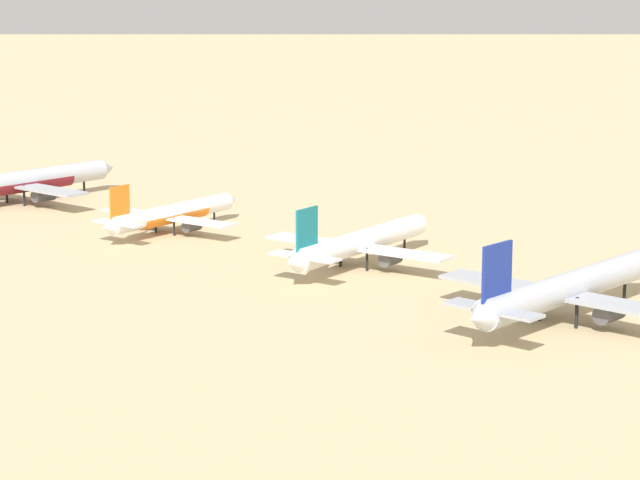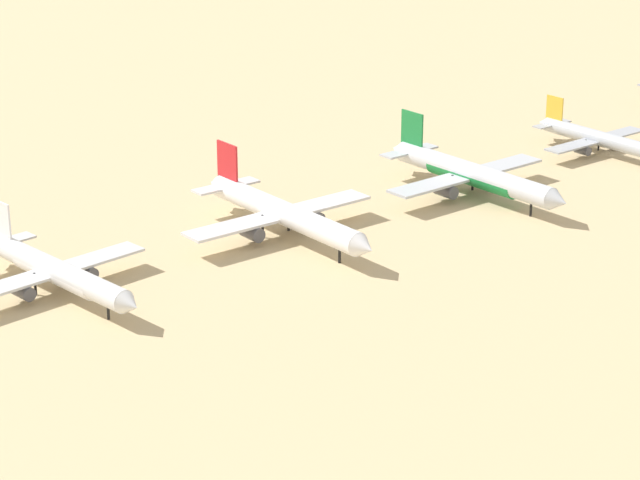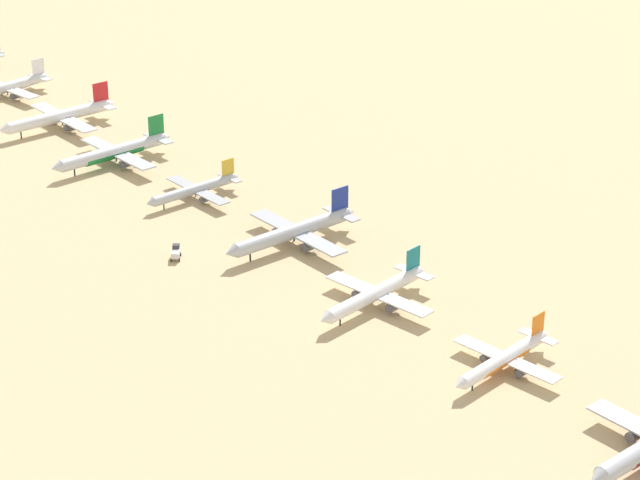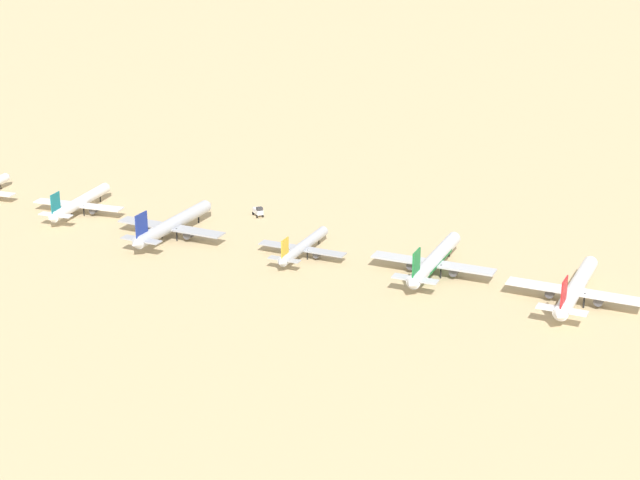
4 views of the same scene
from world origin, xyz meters
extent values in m
plane|color=tan|center=(0.00, 0.00, 0.00)|extent=(2223.35, 2223.35, 0.00)
cylinder|color=white|center=(-2.10, -90.58, 4.98)|extent=(42.68, 4.85, 4.50)
cone|color=white|center=(21.12, -90.77, 4.98)|extent=(3.83, 4.44, 4.41)
cone|color=white|center=(-25.08, -90.40, 4.98)|extent=(3.35, 4.08, 4.05)
cube|color=red|center=(-20.82, -90.43, 10.25)|extent=(6.52, 0.47, 8.29)
cube|color=silver|center=(-21.53, -90.43, 5.43)|extent=(3.91, 14.25, 0.43)
cube|color=silver|center=(-3.88, -90.57, 4.19)|extent=(6.25, 40.33, 0.53)
cylinder|color=#4C4C54|center=(-2.87, -83.47, 2.56)|extent=(5.00, 2.76, 2.72)
cylinder|color=#4C4C54|center=(-2.99, -97.68, 2.56)|extent=(5.00, 2.76, 2.72)
cylinder|color=black|center=(14.10, -90.71, 2.26)|extent=(0.52, 0.52, 4.53)
cylinder|color=black|center=(-5.04, -87.48, 2.26)|extent=(0.52, 0.52, 4.53)
cylinder|color=black|center=(-5.09, -93.64, 2.26)|extent=(0.52, 0.52, 4.53)
cylinder|color=silver|center=(2.39, -45.32, 4.91)|extent=(42.16, 4.86, 4.45)
cone|color=silver|center=(25.32, -45.10, 4.91)|extent=(3.79, 4.39, 4.36)
cone|color=silver|center=(-20.30, -45.54, 4.91)|extent=(3.31, 4.03, 4.00)
cube|color=#197A38|center=(-16.09, -45.50, 10.12)|extent=(6.44, 0.47, 8.19)
cube|color=#B6BBC5|center=(-16.79, -45.51, 5.36)|extent=(3.88, 14.07, 0.42)
cube|color=#B6BBC5|center=(0.64, -45.34, 4.14)|extent=(6.24, 39.83, 0.53)
cylinder|color=#4C4C54|center=(1.51, -38.31, 2.53)|extent=(4.94, 2.74, 2.69)
cylinder|color=#4C4C54|center=(1.64, -52.35, 2.53)|extent=(4.94, 2.74, 2.69)
cylinder|color=black|center=(18.40, -45.17, 2.23)|extent=(0.51, 0.51, 4.47)
cylinder|color=black|center=(-0.56, -42.31, 2.23)|extent=(0.51, 0.51, 4.47)
cylinder|color=black|center=(-0.50, -48.39, 2.23)|extent=(0.51, 0.51, 4.47)
cylinder|color=#197A38|center=(2.39, -45.32, 4.58)|extent=(23.21, 4.68, 4.45)
cylinder|color=#B2B7C1|center=(-0.79, -1.17, 3.74)|extent=(32.04, 3.48, 3.38)
cone|color=#B2B7C1|center=(16.65, -1.12, 3.74)|extent=(2.86, 3.32, 3.31)
cone|color=#B2B7C1|center=(-18.06, -1.22, 3.74)|extent=(2.50, 3.05, 3.04)
cube|color=gold|center=(-14.85, -1.21, 7.70)|extent=(4.89, 0.33, 6.23)
cube|color=#A4A8B2|center=(-15.39, -1.21, 4.08)|extent=(2.88, 10.69, 0.32)
cube|color=#A4A8B2|center=(-2.13, -1.18, 3.15)|extent=(4.54, 30.27, 0.40)
cylinder|color=#4C4C54|center=(-1.43, 4.17, 1.92)|extent=(3.74, 2.06, 2.05)
cylinder|color=#4C4C54|center=(-1.40, -6.51, 1.92)|extent=(3.74, 2.06, 2.05)
cylinder|color=black|center=(11.38, -1.14, 1.70)|extent=(0.39, 0.39, 3.40)
cylinder|color=black|center=(-3.03, 1.14, 1.70)|extent=(0.39, 0.39, 3.40)
cylinder|color=black|center=(-3.01, -3.49, 1.70)|extent=(0.39, 0.39, 3.40)
cylinder|color=#B2B7C1|center=(-2.47, 47.86, 4.98)|extent=(42.73, 5.30, 4.50)
cone|color=#B2B7C1|center=(20.75, 47.42, 4.98)|extent=(3.87, 4.48, 4.41)
cone|color=#B2B7C1|center=(-25.46, 48.29, 4.98)|extent=(3.39, 4.11, 4.05)
cube|color=navy|center=(-21.19, 48.21, 10.25)|extent=(6.52, 0.54, 8.29)
cube|color=#A4A8B2|center=(-21.90, 48.22, 5.43)|extent=(4.06, 14.29, 0.43)
cube|color=#A4A8B2|center=(-4.25, 47.89, 4.19)|extent=(6.68, 40.39, 0.53)
cylinder|color=#4C4C54|center=(-3.17, 54.98, 2.56)|extent=(5.03, 2.82, 2.73)
cylinder|color=#4C4C54|center=(-3.44, 40.77, 2.56)|extent=(5.03, 2.82, 2.73)
cylinder|color=black|center=(13.73, 47.55, 2.26)|extent=(0.52, 0.52, 4.53)
cylinder|color=black|center=(-5.38, 51.00, 2.26)|extent=(0.52, 0.52, 4.53)
cylinder|color=black|center=(-5.49, 44.83, 2.26)|extent=(0.52, 0.52, 4.53)
cylinder|color=white|center=(5.66, 93.17, 4.35)|extent=(37.49, 7.93, 3.94)
cone|color=white|center=(25.84, 95.35, 4.35)|extent=(3.71, 4.19, 3.86)
cone|color=white|center=(-14.32, 91.01, 4.35)|extent=(3.26, 3.83, 3.54)
cube|color=#14727F|center=(-10.61, 91.41, 8.96)|extent=(5.70, 0.97, 7.25)
cube|color=silver|center=(-11.23, 91.34, 4.74)|extent=(4.63, 12.71, 0.37)
cube|color=silver|center=(4.11, 93.00, 3.66)|extent=(8.94, 35.57, 0.47)
cylinder|color=#4C4C54|center=(4.27, 99.27, 2.24)|extent=(4.58, 2.84, 2.38)
cylinder|color=#4C4C54|center=(5.60, 86.91, 2.24)|extent=(4.58, 2.84, 2.38)
cylinder|color=black|center=(19.74, 94.69, 1.98)|extent=(0.46, 0.46, 3.96)
cylinder|color=black|center=(2.79, 95.57, 1.98)|extent=(0.46, 0.46, 3.96)
cylinder|color=black|center=(3.37, 90.21, 1.98)|extent=(0.46, 0.46, 3.96)
cone|color=white|center=(22.37, 141.06, 3.81)|extent=(3.20, 3.63, 3.38)
cylinder|color=black|center=(17.02, 140.58, 1.73)|extent=(0.40, 0.40, 3.47)
cube|color=silver|center=(29.50, 31.71, 1.95)|extent=(5.13, 5.44, 1.70)
cube|color=#333338|center=(28.39, 30.42, 3.35)|extent=(2.74, 2.71, 1.10)
cylinder|color=black|center=(29.08, 29.46, 0.55)|extent=(0.98, 1.06, 1.10)
cylinder|color=black|center=(27.34, 30.96, 0.55)|extent=(0.98, 1.06, 1.10)
cylinder|color=black|center=(31.66, 32.46, 0.55)|extent=(0.98, 1.06, 1.10)
cylinder|color=black|center=(29.91, 33.96, 0.55)|extent=(0.98, 1.06, 1.10)
camera|label=1|loc=(-167.65, -46.96, 50.58)|focal=74.68mm
camera|label=2|loc=(180.96, -229.83, 85.35)|focal=73.07mm
camera|label=3|loc=(219.96, 319.53, 165.35)|focal=71.57mm
camera|label=4|loc=(-289.49, -137.45, 122.87)|focal=58.11mm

